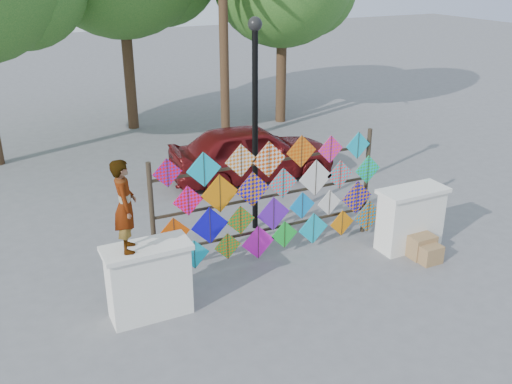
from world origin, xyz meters
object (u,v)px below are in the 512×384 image
(kite_rack, at_px, (275,198))
(sedan, at_px, (252,152))
(vendor_woman, at_px, (125,206))
(lamppost, at_px, (255,107))

(kite_rack, height_order, sedan, kite_rack)
(vendor_woman, distance_m, sedan, 6.81)
(sedan, distance_m, lamppost, 3.58)
(kite_rack, height_order, lamppost, lamppost)
(kite_rack, bearing_deg, lamppost, 81.18)
(kite_rack, distance_m, lamppost, 1.96)
(vendor_woman, height_order, sedan, vendor_woman)
(kite_rack, relative_size, lamppost, 1.12)
(kite_rack, height_order, vendor_woman, vendor_woman)
(vendor_woman, relative_size, sedan, 0.34)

